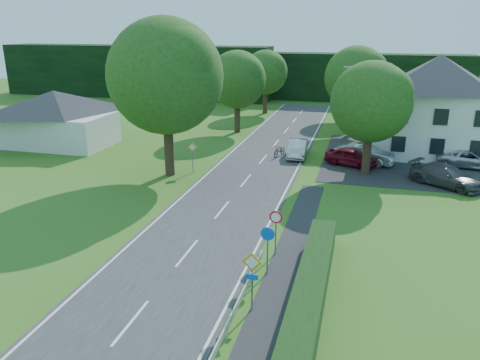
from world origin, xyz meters
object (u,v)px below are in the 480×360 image
(motorcycle, at_px, (279,151))
(parked_car_silver_a, at_px, (365,154))
(parked_car_red, at_px, (351,157))
(parked_car_silver_b, at_px, (470,159))
(parasol, at_px, (386,141))
(moving_car, at_px, (297,148))
(streetlight, at_px, (364,112))
(parked_car_grey, at_px, (446,176))

(motorcycle, relative_size, parked_car_silver_a, 0.41)
(parked_car_red, xyz_separation_m, parked_car_silver_a, (1.06, 1.01, 0.07))
(parked_car_silver_a, xyz_separation_m, parked_car_silver_b, (8.19, 0.96, -0.09))
(parked_car_silver_b, xyz_separation_m, parasol, (-6.41, 3.04, 0.35))
(moving_car, bearing_deg, streetlight, -19.90)
(parked_car_red, distance_m, parasol, 5.77)
(motorcycle, distance_m, parked_car_grey, 13.72)
(parked_car_silver_b, bearing_deg, motorcycle, 100.43)
(moving_car, bearing_deg, parasol, 21.36)
(streetlight, height_order, motorcycle, streetlight)
(parked_car_silver_a, distance_m, parked_car_grey, 7.24)
(parked_car_red, height_order, parasol, parasol)
(moving_car, relative_size, motorcycle, 2.22)
(streetlight, relative_size, motorcycle, 4.04)
(parked_car_silver_a, bearing_deg, parked_car_grey, -112.43)
(moving_car, distance_m, parked_car_silver_a, 5.71)
(streetlight, xyz_separation_m, parked_car_grey, (5.98, -3.50, -3.68))
(parasol, bearing_deg, streetlight, -112.62)
(moving_car, bearing_deg, parked_car_red, -22.60)
(motorcycle, relative_size, parked_car_red, 0.47)
(streetlight, bearing_deg, parasol, 67.38)
(parked_car_red, xyz_separation_m, parked_car_silver_b, (9.24, 1.97, -0.02))
(streetlight, bearing_deg, parked_car_silver_b, 13.00)
(parked_car_grey, xyz_separation_m, parked_car_silver_b, (2.51, 5.46, -0.05))
(parked_car_red, xyz_separation_m, parasol, (2.83, 5.01, 0.32))
(motorcycle, distance_m, parked_car_silver_b, 15.39)
(streetlight, distance_m, parked_car_red, 3.78)
(motorcycle, xyz_separation_m, parked_car_grey, (12.86, -4.77, 0.22))
(parked_car_grey, bearing_deg, streetlight, 94.49)
(moving_car, height_order, parasol, parasol)
(parked_car_grey, distance_m, parked_car_silver_b, 6.01)
(motorcycle, xyz_separation_m, parasol, (8.96, 3.73, 0.52))
(parked_car_silver_b, bearing_deg, streetlight, 110.86)
(parked_car_silver_a, height_order, parked_car_grey, parked_car_silver_a)
(streetlight, distance_m, moving_car, 6.72)
(streetlight, xyz_separation_m, moving_car, (-5.36, 1.63, -3.70))
(motorcycle, xyz_separation_m, parked_car_red, (6.13, -1.28, 0.20))
(streetlight, distance_m, parked_car_silver_a, 3.78)
(parked_car_grey, bearing_deg, moving_car, 100.49)
(parked_car_grey, bearing_deg, motorcycle, 104.48)
(streetlight, distance_m, parasol, 6.38)
(moving_car, distance_m, parasol, 8.18)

